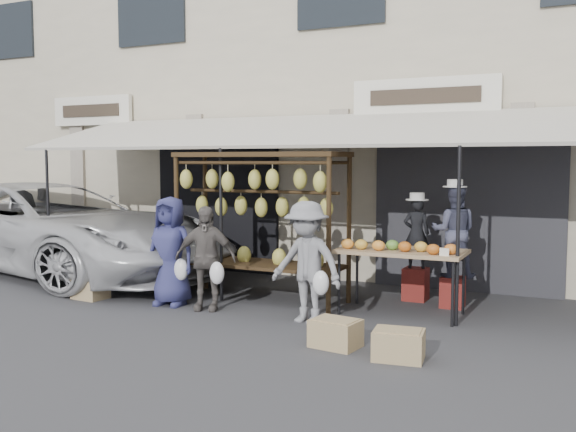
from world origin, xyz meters
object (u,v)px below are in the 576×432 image
object	(u,v)px
banana_rack	(260,198)
crate_near_a	(336,333)
vendor_left	(417,233)
customer_right	(307,262)
vendor_right	(454,231)
van	(43,205)
crate_near_b	(399,345)
customer_mid	(205,258)
customer_left	(170,251)
crate_far	(90,289)
produce_table	(401,252)

from	to	relation	value
banana_rack	crate_near_a	size ratio (longest dim) A/B	4.97
vendor_left	customer_right	distance (m)	2.17
vendor_left	crate_near_a	xyz separation A→B (m)	(-0.20, -2.82, -0.87)
banana_rack	vendor_right	xyz separation A→B (m)	(2.71, 0.81, -0.45)
customer_right	van	size ratio (longest dim) A/B	0.26
crate_near_a	crate_near_b	world-z (taller)	same
vendor_left	crate_near_a	bearing A→B (deg)	68.77
customer_right	customer_mid	bearing A→B (deg)	-172.56
vendor_left	customer_mid	distance (m)	3.18
customer_left	van	size ratio (longest dim) A/B	0.26
vendor_left	banana_rack	bearing A→B (deg)	9.65
customer_left	crate_near_a	xyz separation A→B (m)	(2.95, -0.95, -0.64)
vendor_right	customer_left	distance (m)	4.10
crate_near_b	crate_far	size ratio (longest dim) A/B	1.07
customer_mid	crate_near_b	xyz separation A→B (m)	(3.10, -1.06, -0.58)
vendor_left	crate_near_b	bearing A→B (deg)	83.78
vendor_left	customer_left	world-z (taller)	customer_left
produce_table	crate_far	size ratio (longest dim) A/B	3.47
banana_rack	van	size ratio (longest dim) A/B	0.43
customer_mid	crate_near_b	size ratio (longest dim) A/B	2.82
crate_near_a	crate_far	distance (m)	4.39
customer_left	crate_near_b	distance (m)	3.94
vendor_left	crate_far	size ratio (longest dim) A/B	2.18
produce_table	crate_near_b	xyz separation A→B (m)	(0.52, -1.93, -0.72)
vendor_right	customer_left	size ratio (longest dim) A/B	0.83
customer_left	crate_near_b	bearing A→B (deg)	-20.28
vendor_right	crate_near_b	size ratio (longest dim) A/B	2.53
produce_table	customer_mid	distance (m)	2.72
customer_left	van	bearing A→B (deg)	155.46
vendor_left	vendor_right	bearing A→B (deg)	139.88
customer_mid	customer_right	bearing A→B (deg)	-20.05
produce_table	crate_near_b	world-z (taller)	produce_table
produce_table	customer_right	distance (m)	1.35
vendor_left	crate_near_a	distance (m)	2.95
produce_table	customer_mid	xyz separation A→B (m)	(-2.58, -0.87, -0.14)
vendor_right	customer_left	xyz separation A→B (m)	(-3.76, -1.61, -0.31)
produce_table	customer_left	xyz separation A→B (m)	(-3.20, -0.83, -0.08)
produce_table	crate_near_a	bearing A→B (deg)	-97.94
vendor_left	van	xyz separation A→B (m)	(-7.27, -0.31, 0.23)
banana_rack	customer_right	xyz separation A→B (m)	(1.16, -0.88, -0.77)
crate_near_b	vendor_left	bearing A→B (deg)	100.96
vendor_right	van	xyz separation A→B (m)	(-7.88, -0.06, 0.15)
vendor_right	van	size ratio (longest dim) A/B	0.22
crate_near_b	van	size ratio (longest dim) A/B	0.09
produce_table	customer_left	bearing A→B (deg)	-165.46
vendor_right	customer_right	bearing A→B (deg)	37.56
crate_far	van	distance (m)	3.43
vendor_left	van	size ratio (longest dim) A/B	0.18
vendor_right	van	world-z (taller)	van
produce_table	crate_near_a	distance (m)	1.94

